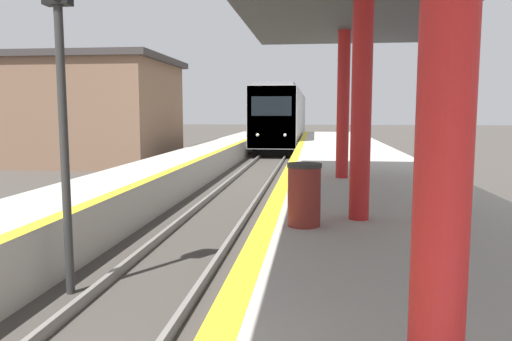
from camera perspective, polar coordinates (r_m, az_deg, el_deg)
name	(u,v)px	position (r m, az deg, el deg)	size (l,w,h in m)	color
train	(284,117)	(39.04, 3.26, 6.10)	(2.73, 23.90, 4.27)	black
signal_near	(59,51)	(7.44, -21.55, 12.58)	(0.36, 0.31, 4.91)	#2D2D2D
trash_bin	(304,195)	(7.16, 5.52, -2.76)	(0.49, 0.49, 0.91)	maroon
station_building	(45,111)	(27.79, -22.94, 6.33)	(13.12, 7.44, 5.28)	brown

